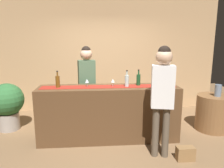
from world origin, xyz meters
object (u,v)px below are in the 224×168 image
(wine_bottle_green, at_px, (138,80))
(wine_bottle_clear, at_px, (127,81))
(wine_glass_near_customer, at_px, (113,81))
(bartender, at_px, (87,78))
(customer_sipping, at_px, (163,90))
(vase_on_side_table, at_px, (218,90))
(handbag, at_px, (185,154))
(wine_bottle_amber, at_px, (58,81))
(potted_plant_tall, at_px, (7,103))
(wine_glass_mid_counter, at_px, (156,80))
(round_side_table, at_px, (213,113))
(wine_glass_far_end, at_px, (87,81))

(wine_bottle_green, xyz_separation_m, wine_bottle_clear, (-0.23, -0.09, 0.00))
(wine_glass_near_customer, height_order, bartender, bartender)
(customer_sipping, distance_m, vase_on_side_table, 1.71)
(wine_glass_near_customer, xyz_separation_m, handbag, (1.07, -0.86, -1.02))
(bartender, relative_size, handbag, 6.21)
(wine_bottle_amber, relative_size, customer_sipping, 0.17)
(vase_on_side_table, xyz_separation_m, handbag, (-1.08, -1.05, -0.75))
(bartender, bearing_deg, wine_bottle_amber, 37.62)
(wine_glass_near_customer, height_order, customer_sipping, customer_sipping)
(bartender, distance_m, handbag, 2.33)
(wine_bottle_amber, distance_m, potted_plant_tall, 1.42)
(wine_bottle_amber, distance_m, customer_sipping, 1.83)
(wine_glass_mid_counter, bearing_deg, wine_bottle_clear, -171.32)
(vase_on_side_table, bearing_deg, handbag, -135.85)
(wine_glass_near_customer, bearing_deg, wine_bottle_green, 6.04)
(wine_bottle_green, xyz_separation_m, wine_glass_mid_counter, (0.34, 0.00, -0.01))
(wine_glass_near_customer, height_order, potted_plant_tall, wine_glass_near_customer)
(wine_bottle_amber, distance_m, vase_on_side_table, 3.16)
(round_side_table, bearing_deg, wine_bottle_green, -173.38)
(wine_glass_mid_counter, distance_m, round_side_table, 1.51)
(wine_glass_far_end, relative_size, handbag, 0.51)
(vase_on_side_table, height_order, potted_plant_tall, potted_plant_tall)
(customer_sipping, height_order, handbag, customer_sipping)
(wine_glass_far_end, bearing_deg, handbag, -29.60)
(wine_bottle_green, bearing_deg, customer_sipping, -73.72)
(wine_bottle_amber, relative_size, wine_glass_far_end, 2.10)
(wine_glass_far_end, distance_m, vase_on_side_table, 2.64)
(round_side_table, bearing_deg, wine_glass_near_customer, -173.51)
(handbag, bearing_deg, wine_bottle_clear, 134.59)
(customer_sipping, height_order, potted_plant_tall, customer_sipping)
(round_side_table, bearing_deg, vase_on_side_table, -62.66)
(wine_glass_mid_counter, xyz_separation_m, vase_on_side_table, (1.32, 0.13, -0.27))
(round_side_table, relative_size, handbag, 2.64)
(wine_glass_mid_counter, bearing_deg, wine_bottle_green, -179.69)
(customer_sipping, distance_m, potted_plant_tall, 3.18)
(vase_on_side_table, bearing_deg, wine_glass_far_end, -176.22)
(wine_bottle_green, relative_size, vase_on_side_table, 1.26)
(wine_bottle_clear, height_order, vase_on_side_table, wine_bottle_clear)
(handbag, bearing_deg, wine_glass_far_end, 150.40)
(customer_sipping, bearing_deg, vase_on_side_table, 43.38)
(wine_bottle_clear, bearing_deg, vase_on_side_table, 6.65)
(wine_bottle_green, relative_size, wine_glass_mid_counter, 2.10)
(wine_bottle_clear, bearing_deg, round_side_table, 8.40)
(wine_bottle_amber, distance_m, wine_bottle_clear, 1.24)
(wine_bottle_amber, relative_size, wine_glass_mid_counter, 2.10)
(bartender, height_order, round_side_table, bartender)
(customer_sipping, bearing_deg, round_side_table, 45.45)
(wine_bottle_clear, relative_size, wine_glass_mid_counter, 2.10)
(wine_bottle_green, relative_size, wine_glass_near_customer, 2.10)
(wine_glass_far_end, relative_size, round_side_table, 0.19)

